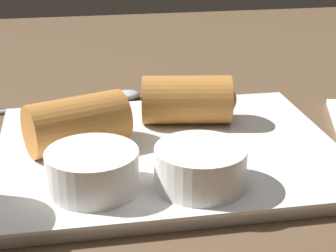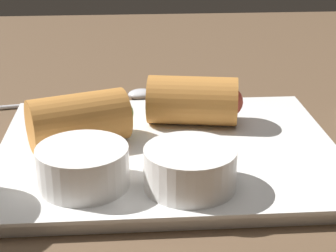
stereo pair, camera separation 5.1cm
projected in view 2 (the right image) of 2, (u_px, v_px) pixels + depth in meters
table_surface at (198, 168)px, 54.26cm from camera, size 180.00×140.00×2.00cm
serving_plate at (168, 152)px, 53.39cm from camera, size 31.83×25.57×1.50cm
roll_front_left at (195, 101)px, 57.29cm from camera, size 10.25×6.38×4.96cm
roll_front_right at (83, 119)px, 52.64cm from camera, size 10.30×7.72×4.96cm
dipping_bowl_near at (190, 167)px, 44.91cm from camera, size 7.47×7.47×3.37cm
dipping_bowl_far at (83, 165)px, 45.17cm from camera, size 7.47×7.47×3.37cm
spoon at (118, 96)px, 68.89cm from camera, size 20.06×4.78×1.15cm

